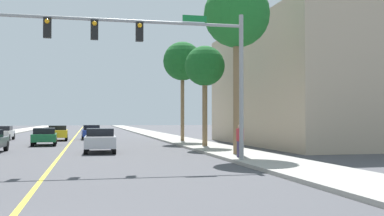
% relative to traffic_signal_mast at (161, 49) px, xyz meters
% --- Properties ---
extents(ground, '(192.00, 192.00, 0.00)m').
position_rel_traffic_signal_mast_xyz_m(ground, '(-4.56, 29.52, -5.06)').
color(ground, '#47474C').
extents(sidewalk_right, '(3.35, 168.00, 0.15)m').
position_rel_traffic_signal_mast_xyz_m(sidewalk_right, '(4.98, 29.52, -4.99)').
color(sidewalk_right, '#9E9B93').
rests_on(sidewalk_right, ground).
extents(lane_marking_center, '(0.16, 144.00, 0.01)m').
position_rel_traffic_signal_mast_xyz_m(lane_marking_center, '(-4.56, 29.52, -5.06)').
color(lane_marking_center, yellow).
rests_on(lane_marking_center, ground).
extents(building_right_near, '(14.43, 19.42, 9.32)m').
position_rel_traffic_signal_mast_xyz_m(building_right_near, '(15.75, 13.01, -0.40)').
color(building_right_near, tan).
rests_on(building_right_near, ground).
extents(traffic_signal_mast, '(11.02, 0.36, 6.60)m').
position_rel_traffic_signal_mast_xyz_m(traffic_signal_mast, '(0.00, 0.00, 0.00)').
color(traffic_signal_mast, gray).
rests_on(traffic_signal_mast, sidewalk_right).
extents(palm_near, '(3.50, 3.50, 9.13)m').
position_rel_traffic_signal_mast_xyz_m(palm_near, '(4.54, 3.13, 2.36)').
color(palm_near, brown).
rests_on(palm_near, sidewalk_right).
extents(palm_mid, '(2.75, 2.75, 6.87)m').
position_rel_traffic_signal_mast_xyz_m(palm_mid, '(4.69, 10.47, 0.48)').
color(palm_mid, brown).
rests_on(palm_mid, sidewalk_right).
extents(palm_far, '(3.27, 3.27, 8.37)m').
position_rel_traffic_signal_mast_xyz_m(palm_far, '(4.62, 17.80, 1.75)').
color(palm_far, brown).
rests_on(palm_far, sidewalk_right).
extents(car_white, '(1.95, 3.83, 1.33)m').
position_rel_traffic_signal_mast_xyz_m(car_white, '(-11.04, 25.79, -4.36)').
color(car_white, white).
rests_on(car_white, ground).
extents(car_yellow, '(1.87, 3.98, 1.39)m').
position_rel_traffic_signal_mast_xyz_m(car_yellow, '(-5.85, 24.08, -4.34)').
color(car_yellow, gold).
rests_on(car_yellow, ground).
extents(car_green, '(1.94, 4.15, 1.31)m').
position_rel_traffic_signal_mast_xyz_m(car_green, '(-6.32, 16.39, -4.37)').
color(car_green, '#196638').
rests_on(car_green, ground).
extents(car_blue, '(1.88, 4.65, 1.40)m').
position_rel_traffic_signal_mast_xyz_m(car_blue, '(-2.83, 25.98, -4.33)').
color(car_blue, '#1E389E').
rests_on(car_blue, ground).
extents(car_silver, '(1.88, 4.23, 1.43)m').
position_rel_traffic_signal_mast_xyz_m(car_silver, '(-2.39, 8.02, -4.33)').
color(car_silver, '#BCBCC1').
rests_on(car_silver, ground).
extents(pedestrian, '(0.38, 0.38, 1.59)m').
position_rel_traffic_signal_mast_xyz_m(pedestrian, '(4.08, 1.30, -4.13)').
color(pedestrian, '#3F3859').
rests_on(pedestrian, sidewalk_right).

